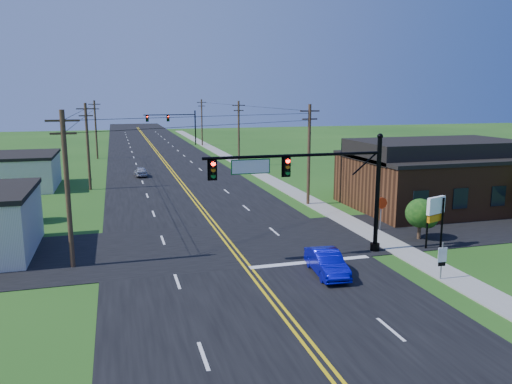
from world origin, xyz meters
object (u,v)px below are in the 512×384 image
object	(u,v)px
blue_car	(327,263)
route_sign	(442,258)
stop_sign	(381,206)
signal_mast_main	(311,181)
signal_mast_far	(173,122)

from	to	relation	value
blue_car	route_sign	distance (m)	6.09
blue_car	stop_sign	world-z (taller)	stop_sign
blue_car	stop_sign	distance (m)	10.69
signal_mast_main	stop_sign	distance (m)	8.98
route_sign	stop_sign	size ratio (longest dim) A/B	0.85
signal_mast_main	route_sign	world-z (taller)	signal_mast_main
blue_car	stop_sign	bearing A→B (deg)	49.48
signal_mast_far	stop_sign	bearing A→B (deg)	-83.92
signal_mast_far	blue_car	xyz separation A→B (m)	(-0.36, -75.15, -3.87)
blue_car	signal_mast_main	bearing A→B (deg)	90.07
signal_mast_far	route_sign	distance (m)	77.84
blue_car	stop_sign	xyz separation A→B (m)	(7.57, 7.47, 1.12)
stop_sign	signal_mast_far	bearing A→B (deg)	100.14
stop_sign	signal_mast_main	bearing A→B (deg)	-145.37
signal_mast_main	stop_sign	xyz separation A→B (m)	(7.31, 4.32, -2.95)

